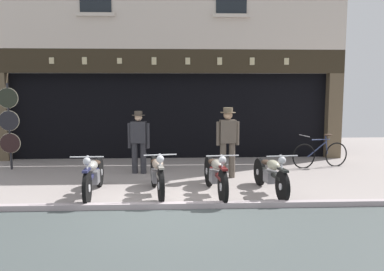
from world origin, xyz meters
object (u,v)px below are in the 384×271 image
object	(u,v)px
motorcycle_center_right	(271,174)
salesman_left	(139,139)
advert_board_near	(251,102)
shopkeeper_center	(228,139)
tyre_sign_pole	(9,121)
motorcycle_left	(94,175)
motorcycle_center_left	(157,173)
motorcycle_center	(215,174)
leaning_bicycle	(320,154)
advert_board_far	(291,103)

from	to	relation	value
motorcycle_center_right	salesman_left	xyz separation A→B (m)	(-2.88, 2.08, 0.46)
salesman_left	advert_board_near	distance (m)	4.12
shopkeeper_center	tyre_sign_pole	world-z (taller)	tyre_sign_pole
motorcycle_left	motorcycle_center_left	xyz separation A→B (m)	(1.28, 0.01, 0.01)
motorcycle_center	salesman_left	xyz separation A→B (m)	(-1.73, 2.13, 0.44)
motorcycle_center_left	salesman_left	size ratio (longest dim) A/B	1.26
motorcycle_center_left	tyre_sign_pole	world-z (taller)	tyre_sign_pole
leaning_bicycle	motorcycle_left	bearing A→B (deg)	102.49
salesman_left	tyre_sign_pole	size ratio (longest dim) A/B	0.69
advert_board_near	motorcycle_left	bearing A→B (deg)	-132.79
advert_board_near	advert_board_far	xyz separation A→B (m)	(1.24, 0.00, -0.02)
shopkeeper_center	motorcycle_center_left	bearing A→B (deg)	37.14
shopkeeper_center	salesman_left	bearing A→B (deg)	-19.83
salesman_left	leaning_bicycle	bearing A→B (deg)	-166.28
motorcycle_center	salesman_left	bearing A→B (deg)	-56.62
motorcycle_left	motorcycle_center_right	world-z (taller)	motorcycle_left
motorcycle_center	shopkeeper_center	distance (m)	1.69
motorcycle_center_left	salesman_left	xyz separation A→B (m)	(-0.54, 2.06, 0.44)
tyre_sign_pole	motorcycle_center_right	bearing A→B (deg)	-23.33
motorcycle_center_left	shopkeeper_center	size ratio (longest dim) A/B	1.18
motorcycle_center	motorcycle_center_right	bearing A→B (deg)	177.05
advert_board_near	leaning_bicycle	size ratio (longest dim) A/B	0.53
shopkeeper_center	motorcycle_center	bearing A→B (deg)	68.96
salesman_left	motorcycle_center_left	bearing A→B (deg)	111.75
motorcycle_center_right	advert_board_near	size ratio (longest dim) A/B	2.21
shopkeeper_center	motorcycle_left	bearing A→B (deg)	22.14
motorcycle_left	tyre_sign_pole	bearing A→B (deg)	-46.09
motorcycle_left	leaning_bicycle	world-z (taller)	motorcycle_left
motorcycle_center	motorcycle_center_right	world-z (taller)	motorcycle_center
motorcycle_center	shopkeeper_center	xyz separation A→B (m)	(0.45, 1.54, 0.52)
motorcycle_left	advert_board_near	world-z (taller)	advert_board_near
motorcycle_left	advert_board_near	xyz separation A→B (m)	(4.05, 4.37, 1.30)
tyre_sign_pole	advert_board_far	world-z (taller)	tyre_sign_pole
tyre_sign_pole	salesman_left	bearing A→B (deg)	-10.65
motorcycle_center	tyre_sign_pole	size ratio (longest dim) A/B	0.92
motorcycle_left	salesman_left	xyz separation A→B (m)	(0.74, 2.07, 0.45)
salesman_left	leaning_bicycle	size ratio (longest dim) A/B	0.96
motorcycle_center_left	advert_board_near	world-z (taller)	advert_board_near
motorcycle_left	motorcycle_center	distance (m)	2.47
motorcycle_center_left	advert_board_far	world-z (taller)	advert_board_far
motorcycle_center_left	advert_board_near	size ratio (longest dim) A/B	2.26
tyre_sign_pole	advert_board_near	size ratio (longest dim) A/B	2.58
salesman_left	advert_board_far	xyz separation A→B (m)	(4.55, 2.30, 0.83)
advert_board_near	leaning_bicycle	xyz separation A→B (m)	(1.60, -1.73, -1.36)
motorcycle_center	leaning_bicycle	xyz separation A→B (m)	(3.18, 2.70, -0.07)
motorcycle_center	advert_board_far	distance (m)	5.41
motorcycle_left	advert_board_near	bearing A→B (deg)	-133.82
motorcycle_center_right	tyre_sign_pole	xyz separation A→B (m)	(-6.33, 2.73, 0.87)
motorcycle_center_right	shopkeeper_center	distance (m)	1.73
motorcycle_left	shopkeeper_center	distance (m)	3.32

